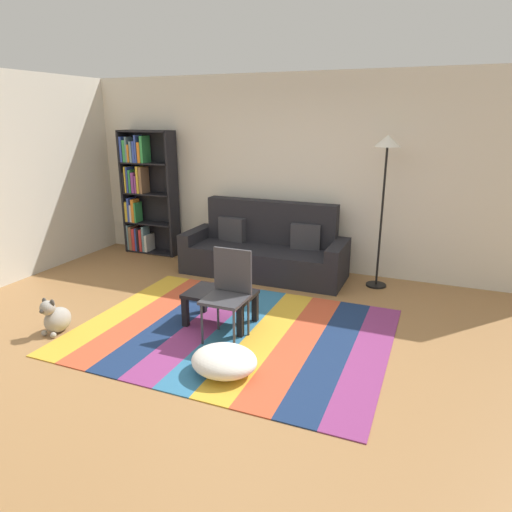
% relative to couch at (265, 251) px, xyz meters
% --- Properties ---
extents(ground_plane, '(14.00, 14.00, 0.00)m').
position_rel_couch_xyz_m(ground_plane, '(0.37, -2.02, -0.34)').
color(ground_plane, '#9E7042').
extents(back_wall, '(6.80, 0.10, 2.70)m').
position_rel_couch_xyz_m(back_wall, '(0.37, 0.53, 1.01)').
color(back_wall, silver).
rests_on(back_wall, ground_plane).
extents(left_wall, '(0.10, 5.50, 2.70)m').
position_rel_couch_xyz_m(left_wall, '(-3.03, -1.27, 1.01)').
color(left_wall, beige).
rests_on(left_wall, ground_plane).
extents(rug, '(3.12, 2.39, 0.01)m').
position_rel_couch_xyz_m(rug, '(0.36, -1.83, -0.33)').
color(rug, gold).
rests_on(rug, ground_plane).
extents(couch, '(2.26, 0.80, 1.00)m').
position_rel_couch_xyz_m(couch, '(0.00, 0.00, 0.00)').
color(couch, black).
rests_on(couch, ground_plane).
extents(bookshelf, '(0.90, 0.28, 1.93)m').
position_rel_couch_xyz_m(bookshelf, '(-2.18, 0.28, 0.62)').
color(bookshelf, black).
rests_on(bookshelf, ground_plane).
extents(coffee_table, '(0.71, 0.47, 0.35)m').
position_rel_couch_xyz_m(coffee_table, '(0.16, -1.71, -0.04)').
color(coffee_table, black).
rests_on(coffee_table, rug).
extents(pouf, '(0.58, 0.51, 0.23)m').
position_rel_couch_xyz_m(pouf, '(0.63, -2.58, -0.21)').
color(pouf, white).
rests_on(pouf, rug).
extents(dog, '(0.22, 0.35, 0.40)m').
position_rel_couch_xyz_m(dog, '(-1.32, -2.52, -0.18)').
color(dog, '#9E998E').
rests_on(dog, ground_plane).
extents(standing_lamp, '(0.32, 0.32, 1.92)m').
position_rel_couch_xyz_m(standing_lamp, '(1.53, 0.09, 1.27)').
color(standing_lamp, black).
rests_on(standing_lamp, ground_plane).
extents(tv_remote, '(0.13, 0.14, 0.02)m').
position_rel_couch_xyz_m(tv_remote, '(0.16, -1.63, 0.04)').
color(tv_remote, black).
rests_on(tv_remote, coffee_table).
extents(folding_chair, '(0.40, 0.40, 0.90)m').
position_rel_couch_xyz_m(folding_chair, '(0.37, -1.94, 0.20)').
color(folding_chair, '#38383D').
rests_on(folding_chair, ground_plane).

